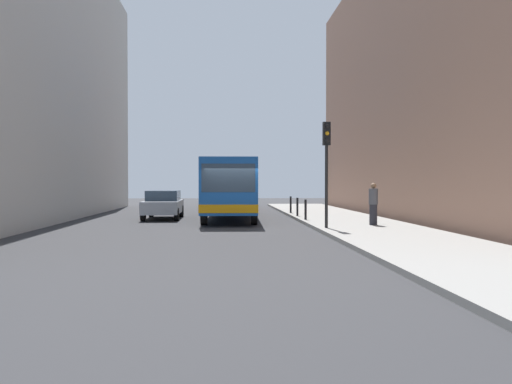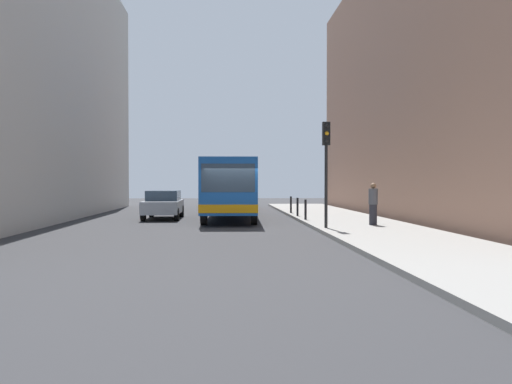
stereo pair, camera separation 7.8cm
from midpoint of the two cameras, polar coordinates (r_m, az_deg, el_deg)
ground_plane at (r=22.82m, az=-2.37°, el=-3.76°), size 80.00×80.00×0.00m
sidewalk at (r=23.55m, az=10.91°, el=-3.45°), size 4.40×40.00×0.15m
building_right at (r=29.79m, az=20.65°, el=11.65°), size 7.00×32.00×14.85m
bus at (r=27.74m, az=-2.69°, el=0.67°), size 2.85×11.09×3.00m
car_beside_bus at (r=27.97m, az=-9.89°, el=-1.27°), size 1.86×4.40×1.48m
car_behind_bus at (r=36.96m, az=-1.86°, el=-0.69°), size 2.09×4.51×1.48m
traffic_light at (r=20.61m, az=7.71°, el=4.07°), size 0.28×0.33×4.10m
bollard_near at (r=25.02m, az=5.47°, el=-1.90°), size 0.11×0.11×0.95m
bollard_mid at (r=27.70m, az=4.59°, el=-1.61°), size 0.11×0.11×0.95m
bollard_far at (r=30.38m, az=3.87°, el=-1.37°), size 0.11×0.11×0.95m
pedestrian_near_signal at (r=22.33m, az=12.65°, el=-1.27°), size 0.38×0.38×1.74m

